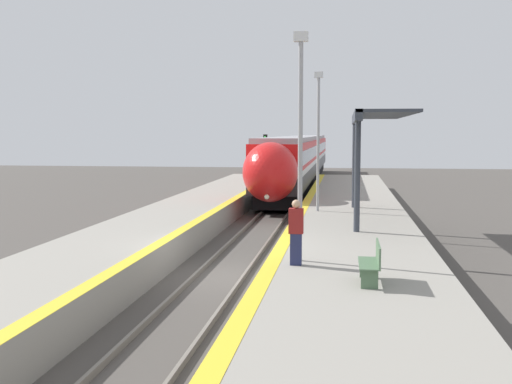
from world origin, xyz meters
TOP-DOWN VIEW (x-y plane):
  - ground_plane at (0.00, 0.00)m, footprint 120.00×120.00m
  - rail_left at (-0.72, 0.00)m, footprint 0.08×90.00m
  - rail_right at (0.72, 0.00)m, footprint 0.08×90.00m
  - train at (0.00, 32.40)m, footprint 2.83×43.13m
  - platform_right at (3.89, 0.00)m, footprint 4.52×64.00m
  - platform_left at (-3.42, 0.00)m, footprint 3.60×64.00m
  - platform_bench at (4.24, -4.37)m, footprint 0.44×1.43m
  - person_waiting at (2.43, -2.66)m, footprint 0.36×0.22m
  - railway_signal at (-2.01, 26.80)m, footprint 0.28×0.28m
  - lamppost_near at (2.49, -2.10)m, footprint 0.36×0.20m
  - lamppost_mid at (2.49, 8.50)m, footprint 0.36×0.20m
  - station_canopy at (4.59, 6.49)m, footprint 2.02×10.01m

SIDE VIEW (x-z plane):
  - ground_plane at x=0.00m, z-range 0.00..0.00m
  - rail_left at x=-0.72m, z-range 0.00..0.15m
  - rail_right at x=0.72m, z-range 0.00..0.15m
  - platform_right at x=3.89m, z-range 0.00..1.00m
  - platform_left at x=-3.42m, z-range 0.00..1.00m
  - platform_bench at x=4.24m, z-range 1.01..1.90m
  - person_waiting at x=2.43m, z-range 1.02..2.65m
  - train at x=0.00m, z-range 0.29..4.28m
  - railway_signal at x=-2.01m, z-range 0.48..4.62m
  - lamppost_near at x=2.49m, z-range 1.39..7.17m
  - lamppost_mid at x=2.49m, z-range 1.39..7.17m
  - station_canopy at x=4.59m, z-range 2.71..6.71m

